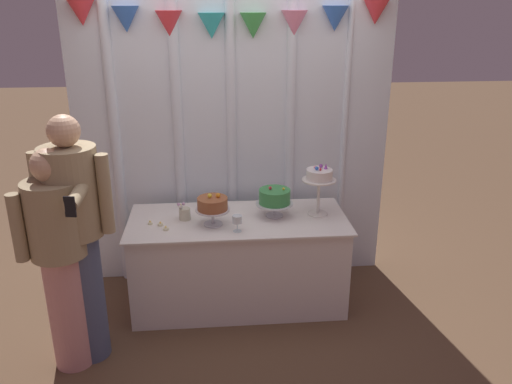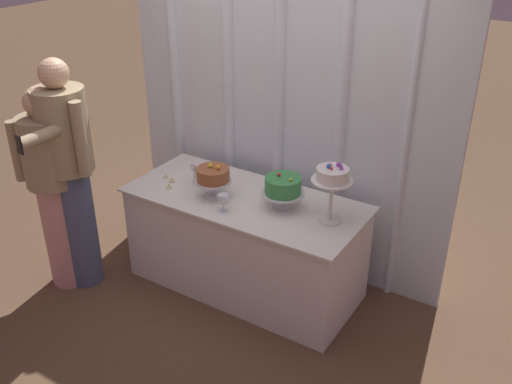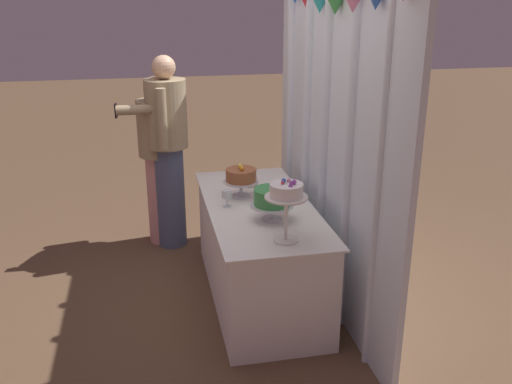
{
  "view_description": "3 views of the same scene",
  "coord_description": "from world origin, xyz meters",
  "views": [
    {
      "loc": [
        -0.2,
        -3.7,
        2.41
      ],
      "look_at": [
        0.14,
        0.04,
        1.0
      ],
      "focal_mm": 36.36,
      "sensor_mm": 36.0,
      "label": 1
    },
    {
      "loc": [
        2.0,
        -2.93,
        2.7
      ],
      "look_at": [
        0.11,
        0.07,
        0.85
      ],
      "focal_mm": 40.39,
      "sensor_mm": 36.0,
      "label": 2
    },
    {
      "loc": [
        3.82,
        -0.71,
        2.27
      ],
      "look_at": [
        0.12,
        0.05,
        0.91
      ],
      "focal_mm": 39.44,
      "sensor_mm": 36.0,
      "label": 3
    }
  ],
  "objects": [
    {
      "name": "tealight_near_left",
      "position": [
        -0.61,
        0.02,
        0.77
      ],
      "size": [
        0.04,
        0.04,
        0.03
      ],
      "color": "beige",
      "rests_on": "cake_table"
    },
    {
      "name": "cake_display_center",
      "position": [
        0.3,
        0.13,
        0.92
      ],
      "size": [
        0.3,
        0.3,
        0.26
      ],
      "color": "silver",
      "rests_on": "cake_table"
    },
    {
      "name": "ground_plane",
      "position": [
        0.0,
        0.0,
        0.0
      ],
      "size": [
        24.0,
        24.0,
        0.0
      ],
      "primitive_type": "plane",
      "color": "brown"
    },
    {
      "name": "flower_vase",
      "position": [
        -0.43,
        0.12,
        0.82
      ],
      "size": [
        0.1,
        0.1,
        0.16
      ],
      "color": "beige",
      "rests_on": "cake_table"
    },
    {
      "name": "tealight_far_left",
      "position": [
        -0.69,
        0.05,
        0.77
      ],
      "size": [
        0.04,
        0.04,
        0.03
      ],
      "color": "beige",
      "rests_on": "cake_table"
    },
    {
      "name": "draped_curtain",
      "position": [
        -0.04,
        0.61,
        1.48
      ],
      "size": [
        2.68,
        0.21,
        2.68
      ],
      "color": "silver",
      "rests_on": "ground_plane"
    },
    {
      "name": "tealight_near_right",
      "position": [
        -0.56,
        -0.07,
        0.77
      ],
      "size": [
        0.05,
        0.05,
        0.03
      ],
      "color": "beige",
      "rests_on": "cake_table"
    },
    {
      "name": "guest_girl_blue_dress",
      "position": [
        -1.2,
        -0.59,
        0.85
      ],
      "size": [
        0.49,
        0.6,
        1.56
      ],
      "color": "#D6938E",
      "rests_on": "ground_plane"
    },
    {
      "name": "guest_man_dark_suit",
      "position": [
        -1.1,
        -0.5,
        0.96
      ],
      "size": [
        0.52,
        0.43,
        1.75
      ],
      "color": "#4C5675",
      "rests_on": "ground_plane"
    },
    {
      "name": "cake_display_leftmost",
      "position": [
        -0.2,
        0.0,
        0.92
      ],
      "size": [
        0.27,
        0.27,
        0.26
      ],
      "color": "silver",
      "rests_on": "cake_table"
    },
    {
      "name": "cake_display_rightmost",
      "position": [
        0.65,
        0.13,
        1.07
      ],
      "size": [
        0.27,
        0.27,
        0.43
      ],
      "color": "silver",
      "rests_on": "cake_table"
    },
    {
      "name": "cake_table",
      "position": [
        0.0,
        0.1,
        0.38
      ],
      "size": [
        1.75,
        0.78,
        0.76
      ],
      "color": "white",
      "rests_on": "ground_plane"
    },
    {
      "name": "wine_glass",
      "position": [
        -0.02,
        -0.14,
        0.85
      ],
      "size": [
        0.07,
        0.07,
        0.13
      ],
      "color": "silver",
      "rests_on": "cake_table"
    }
  ]
}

